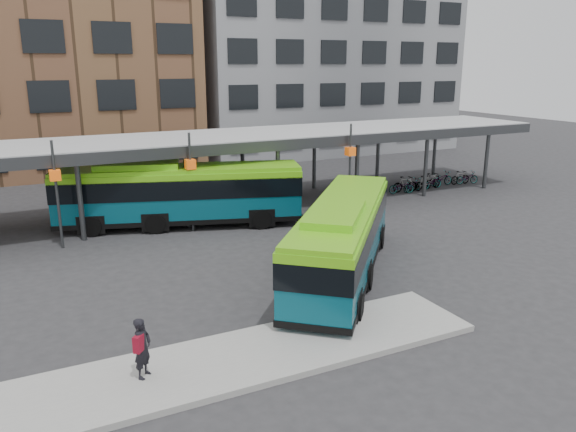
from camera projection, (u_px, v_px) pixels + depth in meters
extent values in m
plane|color=#28282B|center=(353.00, 289.00, 20.46)|extent=(120.00, 120.00, 0.00)
cube|color=gray|center=(244.00, 358.00, 15.48)|extent=(14.00, 3.00, 0.18)
cube|color=#999B9E|center=(225.00, 138.00, 30.62)|extent=(40.00, 6.00, 0.35)
cube|color=#383A3D|center=(246.00, 148.00, 28.07)|extent=(40.00, 0.15, 0.55)
cylinder|color=#383A3D|center=(80.00, 200.00, 25.57)|extent=(0.24, 0.24, 3.80)
cylinder|color=#383A3D|center=(68.00, 181.00, 29.89)|extent=(0.24, 0.24, 3.80)
cylinder|color=#383A3D|center=(187.00, 190.00, 27.73)|extent=(0.24, 0.24, 3.80)
cylinder|color=#383A3D|center=(161.00, 173.00, 32.04)|extent=(0.24, 0.24, 3.80)
cylinder|color=#383A3D|center=(278.00, 181.00, 29.88)|extent=(0.24, 0.24, 3.80)
cylinder|color=#383A3D|center=(243.00, 166.00, 34.20)|extent=(0.24, 0.24, 3.80)
cylinder|color=#383A3D|center=(357.00, 173.00, 32.04)|extent=(0.24, 0.24, 3.80)
cylinder|color=#383A3D|center=(314.00, 160.00, 36.35)|extent=(0.24, 0.24, 3.80)
cylinder|color=#383A3D|center=(426.00, 166.00, 34.19)|extent=(0.24, 0.24, 3.80)
cylinder|color=#383A3D|center=(378.00, 154.00, 38.51)|extent=(0.24, 0.24, 3.80)
cylinder|color=#383A3D|center=(486.00, 160.00, 36.35)|extent=(0.24, 0.24, 3.80)
cylinder|color=#383A3D|center=(435.00, 149.00, 40.66)|extent=(0.24, 0.24, 3.80)
cylinder|color=#383A3D|center=(57.00, 196.00, 24.32)|extent=(0.12, 0.12, 4.80)
cube|color=#EA570D|center=(55.00, 175.00, 24.08)|extent=(0.45, 0.45, 0.45)
cylinder|color=#383A3D|center=(191.00, 183.00, 26.91)|extent=(0.12, 0.12, 4.80)
cube|color=#EA570D|center=(190.00, 164.00, 26.67)|extent=(0.45, 0.45, 0.45)
cylinder|color=#383A3D|center=(350.00, 168.00, 30.79)|extent=(0.12, 0.12, 4.80)
cube|color=#EA570D|center=(350.00, 151.00, 30.55)|extent=(0.45, 0.45, 0.45)
cube|color=brown|center=(2.00, 20.00, 40.86)|extent=(26.00, 14.00, 22.00)
cube|color=slate|center=(313.00, 40.00, 52.33)|extent=(24.00, 14.00, 20.00)
cube|color=#084859|center=(343.00, 238.00, 21.41)|extent=(9.06, 9.97, 2.33)
cube|color=black|center=(343.00, 227.00, 21.29)|extent=(9.13, 10.05, 0.88)
cube|color=#63BD13|center=(344.00, 206.00, 21.08)|extent=(8.99, 9.91, 0.19)
cube|color=#63BD13|center=(335.00, 214.00, 19.29)|extent=(3.70, 3.91, 0.33)
cube|color=black|center=(342.00, 264.00, 21.69)|extent=(9.14, 10.05, 0.22)
cylinder|color=black|center=(380.00, 238.00, 24.89)|extent=(0.82, 0.89, 0.93)
cylinder|color=black|center=(330.00, 234.00, 25.43)|extent=(0.82, 0.89, 0.93)
cylinder|color=black|center=(368.00, 276.00, 20.37)|extent=(0.82, 0.89, 0.93)
cylinder|color=black|center=(307.00, 271.00, 20.91)|extent=(0.82, 0.89, 0.93)
cylinder|color=black|center=(358.00, 308.00, 17.76)|extent=(0.82, 0.89, 0.93)
cylinder|color=black|center=(289.00, 301.00, 18.30)|extent=(0.82, 0.89, 0.93)
cube|color=#084859|center=(180.00, 195.00, 27.98)|extent=(12.10, 5.95, 2.48)
cube|color=black|center=(180.00, 185.00, 27.85)|extent=(12.16, 6.02, 0.94)
cube|color=#63BD13|center=(179.00, 169.00, 27.63)|extent=(12.07, 5.85, 0.20)
cube|color=#63BD13|center=(137.00, 166.00, 27.28)|extent=(4.32, 2.90, 0.35)
cube|color=black|center=(181.00, 217.00, 28.28)|extent=(12.17, 6.02, 0.24)
cylinder|color=black|center=(262.00, 219.00, 27.72)|extent=(1.04, 0.58, 0.99)
cylinder|color=black|center=(257.00, 207.00, 30.02)|extent=(1.04, 0.58, 0.99)
cylinder|color=black|center=(155.00, 224.00, 26.94)|extent=(1.04, 0.58, 0.99)
cylinder|color=black|center=(159.00, 211.00, 29.24)|extent=(1.04, 0.58, 0.99)
cylinder|color=black|center=(91.00, 226.00, 26.49)|extent=(1.04, 0.58, 0.99)
cylinder|color=black|center=(99.00, 213.00, 28.79)|extent=(1.04, 0.58, 0.99)
imported|color=black|center=(143.00, 348.00, 14.21)|extent=(0.68, 0.70, 1.61)
cube|color=maroon|center=(138.00, 344.00, 13.99)|extent=(0.33, 0.34, 0.43)
imported|color=slate|center=(401.00, 187.00, 35.25)|extent=(1.75, 0.98, 0.87)
imported|color=slate|center=(405.00, 184.00, 35.58)|extent=(1.76, 0.74, 1.02)
imported|color=slate|center=(412.00, 185.00, 35.73)|extent=(1.72, 0.91, 0.86)
imported|color=slate|center=(424.00, 183.00, 36.20)|extent=(1.66, 0.82, 0.96)
imported|color=slate|center=(432.00, 182.00, 36.60)|extent=(1.65, 0.68, 0.85)
imported|color=slate|center=(431.00, 181.00, 36.52)|extent=(1.81, 0.73, 1.05)
imported|color=slate|center=(441.00, 179.00, 37.50)|extent=(1.83, 0.64, 0.96)
imported|color=slate|center=(460.00, 178.00, 37.92)|extent=(1.56, 0.50, 0.92)
imported|color=slate|center=(467.00, 178.00, 38.03)|extent=(1.72, 0.86, 0.86)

